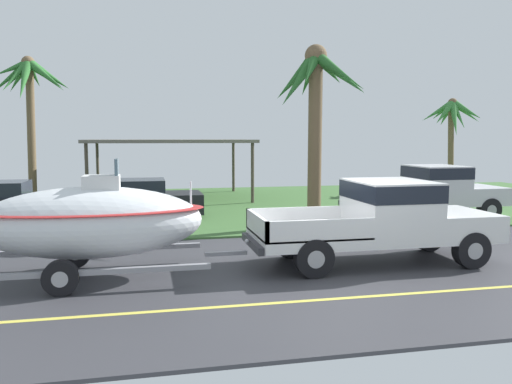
{
  "coord_description": "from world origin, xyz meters",
  "views": [
    {
      "loc": [
        -3.87,
        -10.01,
        2.81
      ],
      "look_at": [
        -1.33,
        1.64,
        1.55
      ],
      "focal_mm": 35.83,
      "sensor_mm": 36.0,
      "label": 1
    }
  ],
  "objects_px": {
    "parked_sedan_near": "(131,200)",
    "palm_tree_near_left": "(30,88)",
    "pickup_truck_towing": "(388,217)",
    "parked_pickup_background": "(435,190)",
    "boat_on_trailer": "(90,222)",
    "palm_tree_mid": "(316,91)",
    "carport_awning": "(169,142)",
    "palm_tree_near_right": "(452,118)"
  },
  "relations": [
    {
      "from": "boat_on_trailer",
      "to": "parked_sedan_near",
      "type": "height_order",
      "value": "boat_on_trailer"
    },
    {
      "from": "boat_on_trailer",
      "to": "palm_tree_near_right",
      "type": "relative_size",
      "value": 1.17
    },
    {
      "from": "carport_awning",
      "to": "parked_sedan_near",
      "type": "bearing_deg",
      "value": -106.3
    },
    {
      "from": "pickup_truck_towing",
      "to": "carport_awning",
      "type": "relative_size",
      "value": 0.78
    },
    {
      "from": "parked_sedan_near",
      "to": "palm_tree_near_left",
      "type": "relative_size",
      "value": 0.78
    },
    {
      "from": "parked_sedan_near",
      "to": "palm_tree_near_left",
      "type": "height_order",
      "value": "palm_tree_near_left"
    },
    {
      "from": "pickup_truck_towing",
      "to": "palm_tree_mid",
      "type": "xyz_separation_m",
      "value": [
        -0.13,
        4.67,
        3.23
      ]
    },
    {
      "from": "boat_on_trailer",
      "to": "parked_sedan_near",
      "type": "distance_m",
      "value": 7.7
    },
    {
      "from": "palm_tree_mid",
      "to": "palm_tree_near_left",
      "type": "bearing_deg",
      "value": 143.74
    },
    {
      "from": "pickup_truck_towing",
      "to": "palm_tree_near_left",
      "type": "bearing_deg",
      "value": 129.77
    },
    {
      "from": "pickup_truck_towing",
      "to": "parked_pickup_background",
      "type": "distance_m",
      "value": 6.96
    },
    {
      "from": "parked_pickup_background",
      "to": "palm_tree_mid",
      "type": "distance_m",
      "value": 5.64
    },
    {
      "from": "boat_on_trailer",
      "to": "carport_awning",
      "type": "height_order",
      "value": "carport_awning"
    },
    {
      "from": "parked_pickup_background",
      "to": "pickup_truck_towing",
      "type": "bearing_deg",
      "value": -129.67
    },
    {
      "from": "boat_on_trailer",
      "to": "palm_tree_mid",
      "type": "relative_size",
      "value": 1.0
    },
    {
      "from": "pickup_truck_towing",
      "to": "palm_tree_mid",
      "type": "distance_m",
      "value": 5.68
    },
    {
      "from": "pickup_truck_towing",
      "to": "boat_on_trailer",
      "type": "relative_size",
      "value": 1.0
    },
    {
      "from": "parked_sedan_near",
      "to": "boat_on_trailer",
      "type": "bearing_deg",
      "value": -94.34
    },
    {
      "from": "parked_pickup_background",
      "to": "palm_tree_near_left",
      "type": "relative_size",
      "value": 0.94
    },
    {
      "from": "parked_pickup_background",
      "to": "palm_tree_near_left",
      "type": "distance_m",
      "value": 16.03
    },
    {
      "from": "parked_sedan_near",
      "to": "palm_tree_mid",
      "type": "bearing_deg",
      "value": -27.6
    },
    {
      "from": "palm_tree_near_left",
      "to": "palm_tree_near_right",
      "type": "xyz_separation_m",
      "value": [
        19.86,
        1.37,
        -0.98
      ]
    },
    {
      "from": "palm_tree_near_right",
      "to": "palm_tree_mid",
      "type": "bearing_deg",
      "value": -140.43
    },
    {
      "from": "boat_on_trailer",
      "to": "parked_sedan_near",
      "type": "bearing_deg",
      "value": 85.66
    },
    {
      "from": "palm_tree_near_right",
      "to": "palm_tree_mid",
      "type": "relative_size",
      "value": 0.86
    },
    {
      "from": "palm_tree_near_left",
      "to": "parked_pickup_background",
      "type": "bearing_deg",
      "value": -24.19
    },
    {
      "from": "boat_on_trailer",
      "to": "pickup_truck_towing",
      "type": "bearing_deg",
      "value": 0.0
    },
    {
      "from": "carport_awning",
      "to": "palm_tree_near_right",
      "type": "distance_m",
      "value": 14.37
    },
    {
      "from": "carport_awning",
      "to": "palm_tree_mid",
      "type": "bearing_deg",
      "value": -64.15
    },
    {
      "from": "boat_on_trailer",
      "to": "palm_tree_near_left",
      "type": "relative_size",
      "value": 0.93
    },
    {
      "from": "boat_on_trailer",
      "to": "palm_tree_mid",
      "type": "bearing_deg",
      "value": 36.62
    },
    {
      "from": "parked_sedan_near",
      "to": "palm_tree_near_left",
      "type": "distance_m",
      "value": 7.01
    },
    {
      "from": "boat_on_trailer",
      "to": "parked_sedan_near",
      "type": "xyz_separation_m",
      "value": [
        0.58,
        7.66,
        -0.48
      ]
    },
    {
      "from": "pickup_truck_towing",
      "to": "parked_pickup_background",
      "type": "xyz_separation_m",
      "value": [
        4.44,
        5.36,
        0.0
      ]
    },
    {
      "from": "boat_on_trailer",
      "to": "palm_tree_near_right",
      "type": "height_order",
      "value": "palm_tree_near_right"
    },
    {
      "from": "palm_tree_near_right",
      "to": "boat_on_trailer",
      "type": "bearing_deg",
      "value": -141.53
    },
    {
      "from": "palm_tree_mid",
      "to": "boat_on_trailer",
      "type": "bearing_deg",
      "value": -143.38
    },
    {
      "from": "parked_pickup_background",
      "to": "parked_sedan_near",
      "type": "bearing_deg",
      "value": 167.39
    },
    {
      "from": "pickup_truck_towing",
      "to": "palm_tree_near_right",
      "type": "bearing_deg",
      "value": 52.46
    },
    {
      "from": "pickup_truck_towing",
      "to": "parked_sedan_near",
      "type": "distance_m",
      "value": 9.64
    },
    {
      "from": "pickup_truck_towing",
      "to": "boat_on_trailer",
      "type": "height_order",
      "value": "boat_on_trailer"
    },
    {
      "from": "palm_tree_near_left",
      "to": "pickup_truck_towing",
      "type": "bearing_deg",
      "value": -50.23
    }
  ]
}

